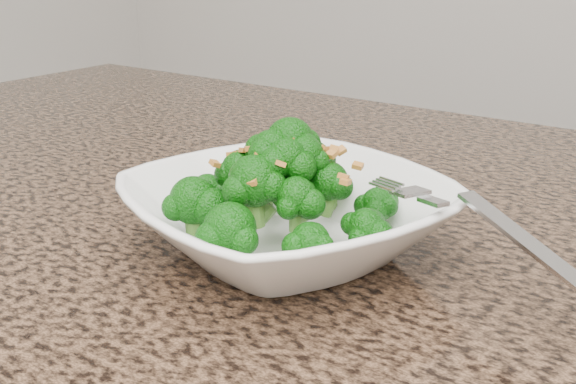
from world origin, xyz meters
The scene contains 5 objects.
granite_counter centered at (0.00, 0.30, 0.89)m, with size 1.64×1.04×0.03m, color brown.
bowl centered at (-0.02, 0.30, 0.93)m, with size 0.24×0.24×0.06m, color white.
broccoli_pile centered at (-0.02, 0.30, 0.99)m, with size 0.21×0.21×0.06m, color #0D580A, non-canonical shape.
garlic_topping centered at (-0.02, 0.30, 1.03)m, with size 0.12×0.12×0.01m, color #CB8131, non-canonical shape.
fork centered at (0.10, 0.31, 0.96)m, with size 0.19×0.03×0.01m, color silver, non-canonical shape.
Camera 1 is at (0.28, -0.12, 1.13)m, focal length 45.00 mm.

